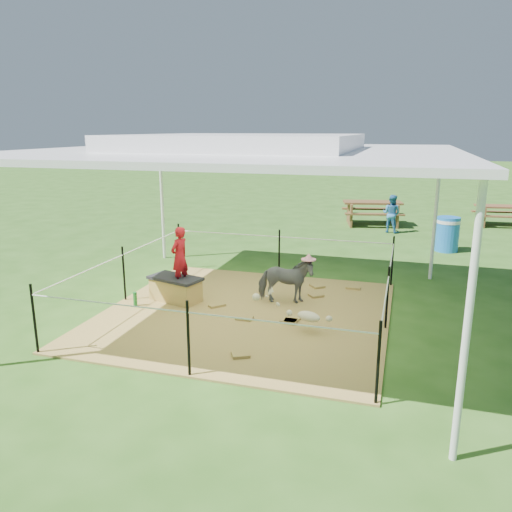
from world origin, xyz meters
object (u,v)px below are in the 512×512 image
(pony, at_px, (285,281))
(picnic_table_far, at_px, (501,216))
(trash_barrel, at_px, (447,234))
(foal, at_px, (309,315))
(green_bottle, at_px, (135,299))
(distant_person, at_px, (391,214))
(woman, at_px, (179,251))
(straw_bale, at_px, (176,290))
(picnic_table_near, at_px, (372,213))

(pony, relative_size, picnic_table_far, 0.62)
(trash_barrel, bearing_deg, pony, -120.53)
(foal, bearing_deg, green_bottle, -164.05)
(green_bottle, bearing_deg, distant_person, 63.39)
(green_bottle, relative_size, picnic_table_far, 0.16)
(distant_person, bearing_deg, woman, 87.01)
(picnic_table_far, height_order, distant_person, distant_person)
(straw_bale, xyz_separation_m, trash_barrel, (4.83, 5.44, 0.21))
(green_bottle, height_order, trash_barrel, trash_barrel)
(green_bottle, distance_m, picnic_table_near, 9.57)
(woman, height_order, pony, woman)
(green_bottle, xyz_separation_m, pony, (2.43, 0.88, 0.28))
(green_bottle, xyz_separation_m, picnic_table_far, (7.24, 9.98, 0.17))
(straw_bale, distance_m, foal, 2.61)
(picnic_table_near, distance_m, picnic_table_far, 4.04)
(straw_bale, height_order, trash_barrel, trash_barrel)
(green_bottle, distance_m, foal, 3.08)
(green_bottle, bearing_deg, foal, -4.57)
(woman, relative_size, pony, 1.10)
(distant_person, bearing_deg, straw_bale, 86.37)
(green_bottle, distance_m, distant_person, 8.84)
(woman, xyz_separation_m, picnic_table_far, (6.59, 9.53, -0.62))
(trash_barrel, bearing_deg, woman, -131.03)
(trash_barrel, height_order, picnic_table_near, trash_barrel)
(woman, height_order, picnic_table_far, woman)
(woman, distance_m, distant_person, 8.15)
(pony, xyz_separation_m, distant_person, (1.52, 7.01, 0.13))
(pony, relative_size, trash_barrel, 1.10)
(picnic_table_far, xyz_separation_m, distant_person, (-3.28, -2.09, 0.24))
(green_bottle, height_order, pony, pony)
(foal, bearing_deg, trash_barrel, 89.80)
(picnic_table_near, relative_size, picnic_table_far, 1.17)
(green_bottle, height_order, picnic_table_far, picnic_table_far)
(green_bottle, relative_size, foal, 0.25)
(woman, xyz_separation_m, foal, (2.41, -0.69, -0.64))
(straw_bale, xyz_separation_m, woman, (0.10, 0.00, 0.72))
(straw_bale, distance_m, trash_barrel, 7.28)
(pony, distance_m, foal, 1.30)
(green_bottle, bearing_deg, trash_barrel, 47.57)
(straw_bale, height_order, pony, pony)
(woman, relative_size, foal, 1.08)
(trash_barrel, distance_m, picnic_table_near, 3.70)
(woman, relative_size, green_bottle, 4.32)
(straw_bale, relative_size, distant_person, 0.78)
(green_bottle, bearing_deg, picnic_table_near, 69.65)
(trash_barrel, distance_m, picnic_table_far, 4.49)
(green_bottle, distance_m, pony, 2.60)
(woman, bearing_deg, straw_bale, -74.39)
(straw_bale, bearing_deg, foal, -15.45)
(pony, distance_m, distant_person, 7.17)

